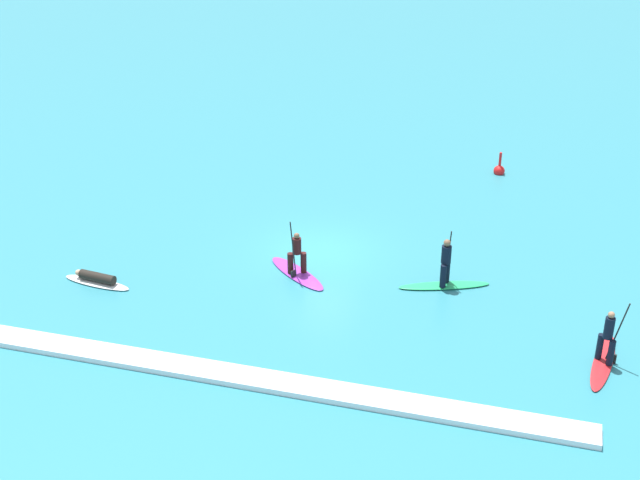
{
  "coord_description": "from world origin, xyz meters",
  "views": [
    {
      "loc": [
        7.75,
        -27.77,
        15.14
      ],
      "look_at": [
        0.0,
        0.0,
        0.5
      ],
      "focal_mm": 49.18,
      "sensor_mm": 36.0,
      "label": 1
    }
  ],
  "objects_px": {
    "surfer_on_white_board": "(97,279)",
    "surfer_on_purple_board": "(297,265)",
    "surfer_on_green_board": "(445,274)",
    "surfer_on_red_board": "(605,351)",
    "marker_buoy": "(499,170)"
  },
  "relations": [
    {
      "from": "surfer_on_white_board",
      "to": "surfer_on_purple_board",
      "type": "bearing_deg",
      "value": -152.32
    },
    {
      "from": "surfer_on_green_board",
      "to": "surfer_on_white_board",
      "type": "bearing_deg",
      "value": 173.94
    },
    {
      "from": "surfer_on_white_board",
      "to": "surfer_on_red_board",
      "type": "xyz_separation_m",
      "value": [
        16.92,
        -0.26,
        0.28
      ]
    },
    {
      "from": "surfer_on_red_board",
      "to": "marker_buoy",
      "type": "height_order",
      "value": "surfer_on_red_board"
    },
    {
      "from": "surfer_on_green_board",
      "to": "marker_buoy",
      "type": "xyz_separation_m",
      "value": [
        0.88,
        10.81,
        -0.33
      ]
    },
    {
      "from": "surfer_on_purple_board",
      "to": "surfer_on_red_board",
      "type": "bearing_deg",
      "value": 23.52
    },
    {
      "from": "surfer_on_white_board",
      "to": "surfer_on_red_board",
      "type": "distance_m",
      "value": 16.93
    },
    {
      "from": "surfer_on_purple_board",
      "to": "marker_buoy",
      "type": "bearing_deg",
      "value": 100.44
    },
    {
      "from": "surfer_on_purple_board",
      "to": "surfer_on_red_board",
      "type": "relative_size",
      "value": 0.87
    },
    {
      "from": "surfer_on_green_board",
      "to": "surfer_on_white_board",
      "type": "height_order",
      "value": "surfer_on_green_board"
    },
    {
      "from": "surfer_on_purple_board",
      "to": "surfer_on_green_board",
      "type": "height_order",
      "value": "surfer_on_purple_board"
    },
    {
      "from": "surfer_on_green_board",
      "to": "marker_buoy",
      "type": "bearing_deg",
      "value": 64.64
    },
    {
      "from": "surfer_on_white_board",
      "to": "marker_buoy",
      "type": "relative_size",
      "value": 2.33
    },
    {
      "from": "surfer_on_red_board",
      "to": "marker_buoy",
      "type": "bearing_deg",
      "value": 26.2
    },
    {
      "from": "surfer_on_green_board",
      "to": "surfer_on_red_board",
      "type": "bearing_deg",
      "value": -52.89
    }
  ]
}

